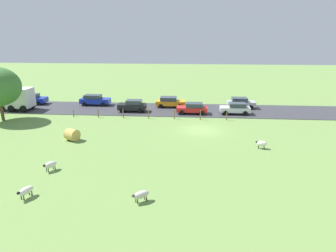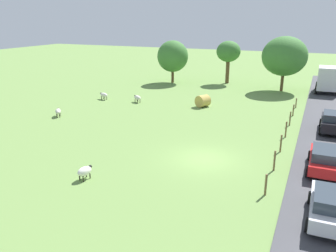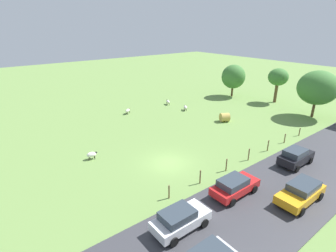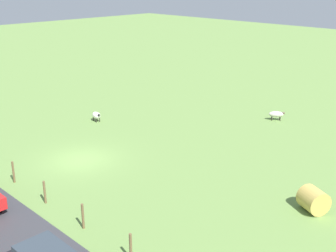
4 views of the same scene
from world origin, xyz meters
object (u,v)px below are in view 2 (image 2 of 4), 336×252
object	(u,v)px
sheep_1	(58,111)
tree_0	(285,56)
car_5	(333,122)
sheep_2	(137,98)
hay_bale_0	(203,101)
sheep_3	(104,95)
car_2	(331,206)
sheep_0	(85,171)
truck_0	(329,79)
tree_1	(173,56)
car_6	(325,159)
tree_2	(228,52)

from	to	relation	value
sheep_1	tree_0	xyz separation A→B (m)	(18.02, 20.98, 3.87)
car_5	sheep_2	bearing A→B (deg)	171.27
sheep_2	hay_bale_0	bearing A→B (deg)	7.91
sheep_3	car_2	size ratio (longest dim) A/B	0.32
sheep_0	truck_0	xyz separation A→B (m)	(12.90, 32.17, 1.28)
sheep_1	hay_bale_0	size ratio (longest dim) A/B	1.01
sheep_2	hay_bale_0	size ratio (longest dim) A/B	0.98
truck_0	car_2	distance (m)	31.43
sheep_0	tree_0	bearing A→B (deg)	76.38
sheep_1	car_2	distance (m)	25.32
tree_1	car_2	distance (m)	36.73
sheep_3	sheep_2	bearing A→B (deg)	3.47
tree_0	sheep_3	bearing A→B (deg)	-144.13
car_2	car_6	bearing A→B (deg)	92.66
sheep_3	tree_2	xyz separation A→B (m)	(10.33, 15.83, 3.85)
truck_0	car_2	world-z (taller)	truck_0
tree_1	car_6	world-z (taller)	tree_1
tree_2	car_2	xyz separation A→B (m)	(13.28, -33.09, -3.51)
sheep_3	tree_2	bearing A→B (deg)	56.88
hay_bale_0	car_5	xyz separation A→B (m)	(12.39, -4.02, 0.30)
tree_1	tree_2	distance (m)	7.81
truck_0	car_5	distance (m)	16.95
sheep_1	tree_2	world-z (taller)	tree_2
sheep_3	tree_2	distance (m)	19.29
sheep_3	truck_0	xyz separation A→B (m)	(23.48, 14.16, 1.26)
sheep_1	tree_2	bearing A→B (deg)	66.65
sheep_0	truck_0	size ratio (longest dim) A/B	0.25
car_2	sheep_2	bearing A→B (deg)	137.93
sheep_0	tree_2	xyz separation A→B (m)	(-0.25, 33.84, 3.87)
sheep_1	tree_1	bearing A→B (deg)	81.92
sheep_2	car_2	size ratio (longest dim) A/B	0.30
sheep_3	truck_0	size ratio (longest dim) A/B	0.29
hay_bale_0	sheep_2	bearing A→B (deg)	-172.09
tree_0	sheep_0	bearing A→B (deg)	-103.62
hay_bale_0	truck_0	world-z (taller)	truck_0
hay_bale_0	truck_0	size ratio (longest dim) A/B	0.28
tree_1	car_2	world-z (taller)	tree_1
truck_0	sheep_0	bearing A→B (deg)	-111.85
sheep_1	sheep_3	size ratio (longest dim) A/B	0.94
sheep_1	tree_2	size ratio (longest dim) A/B	0.21
sheep_0	car_2	distance (m)	13.06
sheep_1	truck_0	world-z (taller)	truck_0
sheep_1	car_5	distance (m)	24.31
sheep_2	car_5	distance (m)	19.88
sheep_0	tree_2	distance (m)	34.06
hay_bale_0	tree_0	xyz separation A→B (m)	(6.65, 11.83, 3.77)
tree_0	tree_1	world-z (taller)	tree_0
sheep_1	tree_0	size ratio (longest dim) A/B	0.18
sheep_1	car_5	world-z (taller)	car_5
tree_2	car_6	xyz separation A→B (m)	(13.01, -27.15, -3.53)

